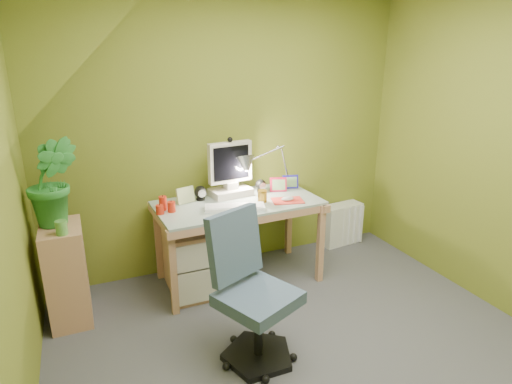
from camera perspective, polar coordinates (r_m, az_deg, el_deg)
name	(u,v)px	position (r m, az deg, el deg)	size (l,w,h in m)	color
floor	(318,368)	(2.91, 8.33, -22.21)	(3.20, 3.20, 0.01)	#49494E
wall_back	(229,134)	(3.73, -3.63, 7.78)	(3.20, 0.01, 2.40)	olive
slope_ceiling	(124,58)	(1.88, -17.18, 16.73)	(1.10, 3.20, 1.10)	white
desk	(239,241)	(3.62, -2.32, -6.59)	(1.32, 0.66, 0.71)	tan
monitor	(230,166)	(3.57, -3.47, 3.51)	(0.38, 0.22, 0.52)	silver
speaker_left	(200,193)	(3.54, -7.42, -0.13)	(0.10, 0.10, 0.12)	black
speaker_right	(261,186)	(3.71, 0.63, 0.82)	(0.09, 0.09, 0.11)	black
keyboard	(235,207)	(3.34, -2.83, -2.03)	(0.46, 0.15, 0.02)	white
mousepad	(288,201)	(3.51, 4.23, -1.14)	(0.25, 0.18, 0.01)	red
mouse	(288,199)	(3.51, 4.23, -0.91)	(0.11, 0.07, 0.04)	silver
amber_tumbler	(262,196)	(3.47, 0.85, -0.55)	(0.08, 0.08, 0.10)	#8F6514
candle_cluster	(164,205)	(3.33, -12.17, -1.68)	(0.14, 0.13, 0.11)	red
photo_frame_red	(278,184)	(3.73, 2.98, 1.01)	(0.15, 0.02, 0.12)	red
photo_frame_blue	(290,182)	(3.83, 4.61, 1.38)	(0.14, 0.02, 0.12)	#1C1595
photo_frame_green	(185,195)	(3.49, -9.39, -0.42)	(0.15, 0.02, 0.13)	#BAC88A
desk_lamp	(279,157)	(3.74, 3.06, 4.68)	(0.54, 0.23, 0.58)	#B9B8BD
side_ledge	(67,274)	(3.39, -23.92, -9.95)	(0.27, 0.42, 0.73)	tan
potted_plant	(53,181)	(3.19, -25.47, 1.30)	(0.34, 0.28, 0.62)	#297D2D
green_cup	(61,228)	(3.08, -24.52, -4.35)	(0.07, 0.07, 0.10)	#52913C
task_chair	(258,298)	(2.69, 0.30, -13.90)	(0.49, 0.49, 0.89)	#3B4D61
radiator	(341,224)	(4.44, 11.31, -4.19)	(0.42, 0.17, 0.42)	white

